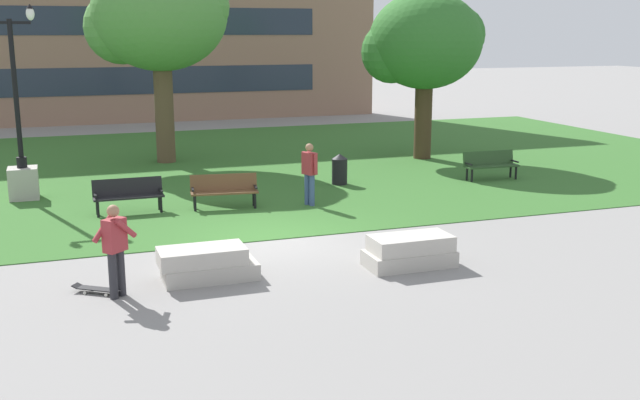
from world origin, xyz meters
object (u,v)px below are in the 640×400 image
(park_bench_near_left, at_px, (490,163))
(lamp_post_left, at_px, (22,161))
(park_bench_far_left, at_px, (128,193))
(person_bystander_near_lawn, at_px, (310,171))
(concrete_block_left, at_px, (410,252))
(park_bench_near_right, at_px, (224,189))
(person_skateboarder, at_px, (115,245))
(concrete_block_center, at_px, (206,264))
(skateboard, at_px, (99,289))
(trash_bin, at_px, (340,169))

(park_bench_near_left, relative_size, lamp_post_left, 0.34)
(park_bench_far_left, distance_m, person_bystander_near_lawn, 4.85)
(concrete_block_left, height_order, park_bench_near_right, park_bench_near_right)
(person_skateboarder, distance_m, park_bench_near_left, 14.26)
(concrete_block_center, relative_size, park_bench_near_right, 1.01)
(concrete_block_center, distance_m, lamp_post_left, 9.46)
(person_skateboarder, height_order, park_bench_far_left, person_skateboarder)
(concrete_block_center, xyz_separation_m, lamp_post_left, (-3.54, 8.74, 0.80))
(park_bench_near_left, bearing_deg, park_bench_far_left, -175.95)
(concrete_block_left, height_order, park_bench_far_left, park_bench_far_left)
(park_bench_near_right, bearing_deg, lamp_post_left, 149.82)
(skateboard, xyz_separation_m, park_bench_far_left, (1.13, 6.15, 0.45))
(concrete_block_center, bearing_deg, person_skateboarder, -165.22)
(lamp_post_left, bearing_deg, concrete_block_center, -67.95)
(concrete_block_center, height_order, skateboard, concrete_block_center)
(skateboard, relative_size, park_bench_near_left, 0.52)
(person_bystander_near_lawn, bearing_deg, park_bench_far_left, 171.09)
(concrete_block_center, bearing_deg, trash_bin, 53.48)
(concrete_block_center, bearing_deg, park_bench_near_left, 32.86)
(park_bench_near_right, distance_m, park_bench_far_left, 2.51)
(concrete_block_left, height_order, skateboard, concrete_block_left)
(concrete_block_center, height_order, park_bench_far_left, park_bench_far_left)
(concrete_block_center, relative_size, park_bench_far_left, 1.04)
(concrete_block_center, bearing_deg, concrete_block_left, -7.71)
(park_bench_far_left, bearing_deg, concrete_block_center, -81.58)
(concrete_block_left, relative_size, trash_bin, 1.87)
(person_skateboarder, relative_size, park_bench_near_left, 0.94)
(skateboard, relative_size, person_bystander_near_lawn, 0.55)
(person_skateboarder, height_order, park_bench_near_right, person_skateboarder)
(concrete_block_left, xyz_separation_m, park_bench_near_left, (6.48, 7.37, 0.23))
(concrete_block_center, relative_size, skateboard, 1.98)
(person_skateboarder, xyz_separation_m, skateboard, (-0.32, 0.31, -0.89))
(park_bench_near_right, bearing_deg, person_bystander_near_lawn, -11.95)
(concrete_block_center, height_order, park_bench_near_right, park_bench_near_right)
(concrete_block_center, bearing_deg, lamp_post_left, 112.05)
(concrete_block_center, xyz_separation_m, park_bench_near_right, (1.61, 5.74, 0.23))
(park_bench_near_left, distance_m, lamp_post_left, 14.24)
(park_bench_near_left, bearing_deg, lamp_post_left, 172.26)
(park_bench_near_left, distance_m, park_bench_far_left, 11.48)
(park_bench_near_right, distance_m, lamp_post_left, 5.98)
(skateboard, xyz_separation_m, lamp_post_left, (-1.51, 8.88, 1.02))
(concrete_block_left, bearing_deg, lamp_post_left, 129.35)
(trash_bin, bearing_deg, person_skateboarder, -132.26)
(concrete_block_left, relative_size, park_bench_near_left, 0.99)
(person_skateboarder, distance_m, park_bench_far_left, 6.52)
(trash_bin, bearing_deg, person_bystander_near_lawn, -126.72)
(park_bench_far_left, xyz_separation_m, trash_bin, (6.58, 1.68, -0.04))
(person_skateboarder, bearing_deg, concrete_block_left, -1.03)
(concrete_block_center, xyz_separation_m, skateboard, (-2.02, -0.14, -0.22))
(concrete_block_center, distance_m, skateboard, 2.04)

